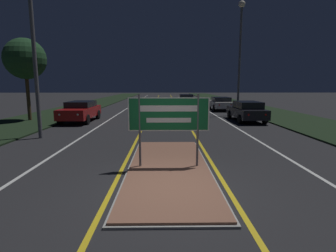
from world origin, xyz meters
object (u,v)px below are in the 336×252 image
at_px(car_receding_0, 247,111).
at_px(car_receding_2, 186,99).
at_px(car_approaching_0, 80,111).
at_px(highway_sign, 169,117).
at_px(car_receding_1, 221,103).
at_px(streetlight_right_near, 240,42).

bearing_deg(car_receding_0, car_receding_2, 101.02).
relative_size(car_receding_2, car_approaching_0, 0.89).
xyz_separation_m(car_receding_0, car_approaching_0, (-11.69, -0.02, 0.02)).
distance_m(car_receding_0, car_receding_2, 15.80).
height_order(highway_sign, car_receding_1, highway_sign).
distance_m(streetlight_right_near, car_approaching_0, 13.73).
height_order(highway_sign, car_receding_2, highway_sign).
relative_size(highway_sign, car_approaching_0, 0.52).
bearing_deg(highway_sign, car_receding_1, 73.38).
height_order(car_receding_0, car_approaching_0, car_approaching_0).
bearing_deg(streetlight_right_near, car_approaching_0, -162.65).
relative_size(car_receding_1, car_receding_2, 1.04).
relative_size(streetlight_right_near, car_receding_0, 2.05).
xyz_separation_m(highway_sign, streetlight_right_near, (6.11, 14.39, 4.39)).
height_order(highway_sign, car_receding_0, highway_sign).
bearing_deg(car_receding_1, streetlight_right_near, -82.15).
bearing_deg(streetlight_right_near, car_receding_0, -96.35).
xyz_separation_m(streetlight_right_near, car_receding_2, (-3.44, 11.75, -5.29)).
relative_size(highway_sign, car_receding_2, 0.59).
bearing_deg(car_receding_1, highway_sign, -106.62).
xyz_separation_m(car_receding_0, car_receding_2, (-3.02, 15.51, -0.02)).
xyz_separation_m(car_receding_0, car_receding_1, (-0.15, 7.92, -0.02)).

